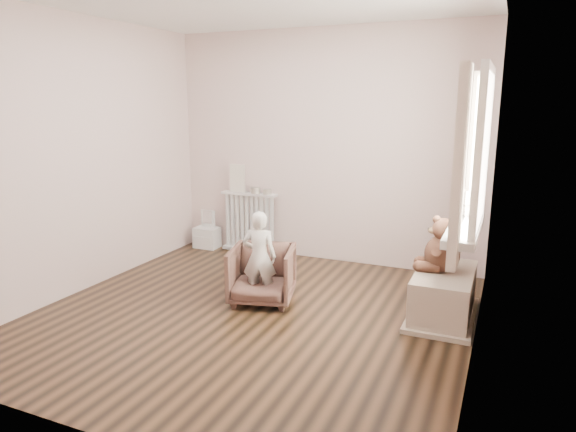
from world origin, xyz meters
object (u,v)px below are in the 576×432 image
at_px(radiator, 250,221).
at_px(teddy_bear, 443,241).
at_px(armchair, 262,274).
at_px(toy_vanity, 207,226).
at_px(child, 259,257).
at_px(toy_bench, 443,295).
at_px(plush_cat, 468,205).

relative_size(radiator, teddy_bear, 1.59).
bearing_deg(radiator, armchair, -58.22).
distance_m(toy_vanity, teddy_bear, 3.17).
bearing_deg(teddy_bear, radiator, 150.18).
bearing_deg(child, toy_bench, 177.06).
height_order(toy_vanity, child, child).
bearing_deg(toy_bench, plush_cat, -11.14).
relative_size(radiator, child, 0.88).
relative_size(radiator, toy_bench, 0.85).
xyz_separation_m(armchair, teddy_bear, (1.54, 0.31, 0.41)).
bearing_deg(toy_vanity, armchair, -42.80).
distance_m(teddy_bear, plush_cat, 0.38).
height_order(radiator, teddy_bear, teddy_bear).
bearing_deg(radiator, toy_bench, -23.82).
height_order(radiator, toy_vanity, radiator).
height_order(radiator, plush_cat, plush_cat).
bearing_deg(armchair, child, -105.30).
xyz_separation_m(toy_vanity, armchair, (1.44, -1.33, -0.01)).
relative_size(armchair, plush_cat, 2.11).
distance_m(radiator, toy_vanity, 0.61).
bearing_deg(plush_cat, child, -172.96).
xyz_separation_m(child, toy_bench, (1.57, 0.34, -0.24)).
relative_size(radiator, armchair, 1.29).
distance_m(radiator, teddy_bear, 2.62).
xyz_separation_m(radiator, armchair, (0.84, -1.36, -0.13)).
bearing_deg(teddy_bear, child, -172.84).
xyz_separation_m(child, plush_cat, (1.71, 0.32, 0.56)).
bearing_deg(plush_cat, radiator, 153.37).
distance_m(armchair, child, 0.19).
height_order(child, toy_bench, child).
xyz_separation_m(child, teddy_bear, (1.54, 0.36, 0.23)).
height_order(armchair, child, child).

